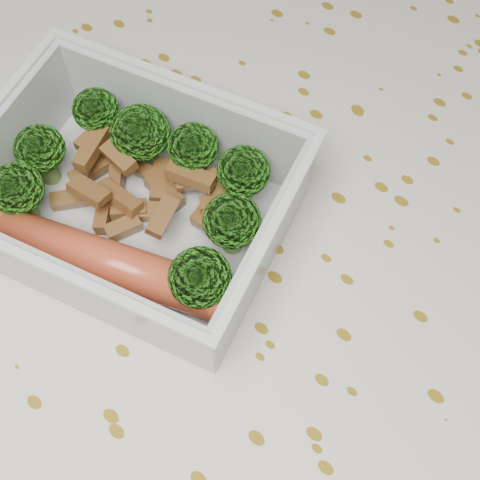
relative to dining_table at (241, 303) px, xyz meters
The scene contains 7 objects.
ground_plane 0.67m from the dining_table, ahead, with size 4.00×4.00×0.00m, color olive.
dining_table is the anchor object (origin of this frame).
tablecloth 0.05m from the dining_table, ahead, with size 1.46×0.96×0.19m.
lunch_container 0.13m from the dining_table, 153.10° to the right, with size 0.21×0.18×0.06m.
broccoli_florets 0.14m from the dining_table, 166.82° to the right, with size 0.16×0.12×0.04m.
meat_pile 0.13m from the dining_table, 167.17° to the right, with size 0.10×0.08×0.03m.
sausage 0.13m from the dining_table, 124.29° to the right, with size 0.15×0.07×0.03m.
Camera 1 is at (0.12, -0.14, 1.11)m, focal length 50.00 mm.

